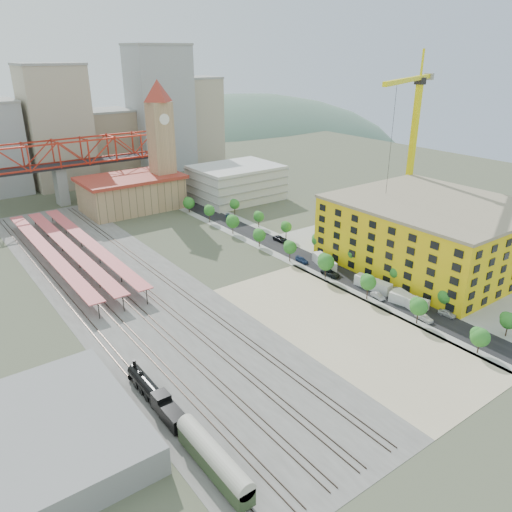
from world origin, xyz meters
TOP-DOWN VIEW (x-y plane):
  - ground at (0.00, 0.00)m, footprint 400.00×400.00m
  - ballast_strip at (-36.00, 17.50)m, footprint 36.00×165.00m
  - dirt_lot at (-4.00, -31.50)m, footprint 28.00×67.00m
  - street_asphalt at (16.00, 15.00)m, footprint 12.00×170.00m
  - sidewalk_west at (10.50, 15.00)m, footprint 3.00×170.00m
  - sidewalk_east at (21.50, 15.00)m, footprint 3.00×170.00m
  - construction_pad at (45.00, -20.00)m, footprint 50.00×90.00m
  - rail_tracks at (-37.80, 17.50)m, footprint 26.56×160.00m
  - platform_canopies at (-41.00, 45.00)m, footprint 16.00×80.00m
  - station_hall at (-5.00, 82.00)m, footprint 38.00×24.00m
  - clock_tower at (8.00, 79.99)m, footprint 12.00×12.00m
  - parking_garage at (36.00, 70.00)m, footprint 34.00×26.00m
  - truss_bridge at (-25.00, 105.00)m, footprint 94.00×9.60m
  - construction_building at (42.00, -20.00)m, footprint 44.60×50.60m
  - warehouse at (-66.00, -30.00)m, footprint 22.00×32.00m
  - street_trees at (16.00, 5.00)m, footprint 15.40×124.40m
  - skyline at (7.47, 142.31)m, footprint 133.00×46.00m
  - distant_hills at (45.28, 260.00)m, footprint 647.00×264.00m
  - locomotive at (-50.00, -29.91)m, footprint 2.63×20.29m
  - coach at (-50.00, -49.85)m, footprint 2.91×16.91m
  - tower_crane at (59.78, 3.84)m, footprint 50.63×24.12m
  - site_trailer_a at (16.00, -33.42)m, footprint 4.72×9.82m
  - site_trailer_b at (16.00, -33.30)m, footprint 4.48×9.93m
  - site_trailer_c at (16.00, -22.07)m, footprint 3.86×10.46m
  - site_trailer_d at (16.00, -3.89)m, footprint 5.61×10.71m
  - car_0 at (13.00, -40.17)m, footprint 2.21×4.69m
  - car_1 at (13.00, -26.38)m, footprint 1.71×4.15m
  - car_2 at (13.00, -9.44)m, footprint 2.80×5.69m
  - car_3 at (13.00, 2.42)m, footprint 2.01×4.69m
  - car_4 at (19.00, -42.13)m, footprint 2.18×4.34m
  - car_5 at (19.00, -27.76)m, footprint 2.27×4.67m
  - car_6 at (19.00, 19.95)m, footprint 2.64×5.54m
  - car_7 at (19.00, 48.55)m, footprint 2.33×5.39m

SIDE VIEW (x-z plane):
  - distant_hills at x=45.28m, z-range -193.04..33.96m
  - ground at x=0.00m, z-range 0.00..0.00m
  - street_trees at x=16.00m, z-range -4.00..4.00m
  - sidewalk_west at x=10.50m, z-range 0.00..0.04m
  - sidewalk_east at x=21.50m, z-range 0.00..0.04m
  - ballast_strip at x=-36.00m, z-range 0.00..0.06m
  - dirt_lot at x=-4.00m, z-range 0.00..0.06m
  - street_asphalt at x=16.00m, z-range 0.00..0.06m
  - construction_pad at x=45.00m, z-range 0.00..0.06m
  - rail_tracks at x=-37.80m, z-range 0.06..0.24m
  - car_1 at x=13.00m, z-range 0.00..1.34m
  - car_3 at x=13.00m, z-range 0.00..1.35m
  - car_4 at x=19.00m, z-range 0.00..1.42m
  - car_5 at x=19.00m, z-range 0.00..1.47m
  - car_6 at x=19.00m, z-range 0.00..1.52m
  - car_7 at x=19.00m, z-range 0.00..1.54m
  - car_0 at x=13.00m, z-range 0.00..1.55m
  - car_2 at x=13.00m, z-range 0.00..1.56m
  - site_trailer_a at x=16.00m, z-range 0.00..2.60m
  - site_trailer_b at x=16.00m, z-range 0.00..2.63m
  - site_trailer_c at x=16.00m, z-range 0.00..2.80m
  - site_trailer_d at x=16.00m, z-range 0.00..2.84m
  - locomotive at x=-50.00m, z-range -0.64..4.43m
  - warehouse at x=-66.00m, z-range 0.00..5.00m
  - coach at x=-50.00m, z-range 0.17..5.48m
  - platform_canopies at x=-41.00m, z-range 1.93..6.06m
  - station_hall at x=-5.00m, z-range 0.12..13.22m
  - parking_garage at x=36.00m, z-range 0.00..14.00m
  - construction_building at x=42.00m, z-range 0.01..18.81m
  - truss_bridge at x=-25.00m, z-range 6.06..31.66m
  - skyline at x=7.47m, z-range -7.19..52.81m
  - clock_tower at x=8.00m, z-range 2.70..54.70m
  - tower_crane at x=59.78m, z-range 6.83..65.14m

